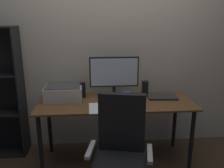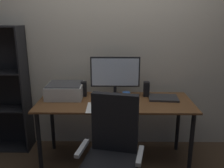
# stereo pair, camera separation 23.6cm
# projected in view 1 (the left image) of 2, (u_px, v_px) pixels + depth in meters

# --- Properties ---
(ground_plane) EXTENTS (12.00, 12.00, 0.00)m
(ground_plane) POSITION_uv_depth(u_px,v_px,m) (115.00, 160.00, 2.81)
(ground_plane) COLOR #4C3826
(back_wall) EXTENTS (6.40, 0.10, 2.60)m
(back_wall) POSITION_uv_depth(u_px,v_px,m) (112.00, 44.00, 2.92)
(back_wall) COLOR beige
(back_wall) RESTS_ON ground
(desk) EXTENTS (1.67, 0.65, 0.74)m
(desk) POSITION_uv_depth(u_px,v_px,m) (116.00, 108.00, 2.63)
(desk) COLOR brown
(desk) RESTS_ON ground
(monitor) EXTENTS (0.56, 0.20, 0.45)m
(monitor) POSITION_uv_depth(u_px,v_px,m) (114.00, 74.00, 2.71)
(monitor) COLOR black
(monitor) RESTS_ON desk
(keyboard) EXTENTS (0.29, 0.12, 0.02)m
(keyboard) POSITION_uv_depth(u_px,v_px,m) (117.00, 105.00, 2.46)
(keyboard) COLOR silver
(keyboard) RESTS_ON desk
(mouse) EXTENTS (0.07, 0.10, 0.03)m
(mouse) POSITION_uv_depth(u_px,v_px,m) (136.00, 104.00, 2.48)
(mouse) COLOR black
(mouse) RESTS_ON desk
(coffee_mug) EXTENTS (0.10, 0.09, 0.11)m
(coffee_mug) POSITION_uv_depth(u_px,v_px,m) (127.00, 96.00, 2.59)
(coffee_mug) COLOR #285193
(coffee_mug) RESTS_ON desk
(laptop) EXTENTS (0.33, 0.25, 0.02)m
(laptop) POSITION_uv_depth(u_px,v_px,m) (162.00, 96.00, 2.72)
(laptop) COLOR #2D2D30
(laptop) RESTS_ON desk
(speaker_left) EXTENTS (0.06, 0.07, 0.17)m
(speaker_left) POSITION_uv_depth(u_px,v_px,m) (83.00, 90.00, 2.72)
(speaker_left) COLOR black
(speaker_left) RESTS_ON desk
(speaker_right) EXTENTS (0.06, 0.07, 0.17)m
(speaker_right) POSITION_uv_depth(u_px,v_px,m) (145.00, 88.00, 2.78)
(speaker_right) COLOR black
(speaker_right) RESTS_ON desk
(printer) EXTENTS (0.40, 0.34, 0.16)m
(printer) POSITION_uv_depth(u_px,v_px,m) (64.00, 92.00, 2.66)
(printer) COLOR silver
(printer) RESTS_ON desk
(paper_sheet) EXTENTS (0.21, 0.30, 0.00)m
(paper_sheet) POSITION_uv_depth(u_px,v_px,m) (99.00, 108.00, 2.41)
(paper_sheet) COLOR white
(paper_sheet) RESTS_ON desk
(office_chair) EXTENTS (0.56, 0.55, 1.01)m
(office_chair) POSITION_uv_depth(u_px,v_px,m) (120.00, 161.00, 2.02)
(office_chair) COLOR #B7BABC
(office_chair) RESTS_ON ground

